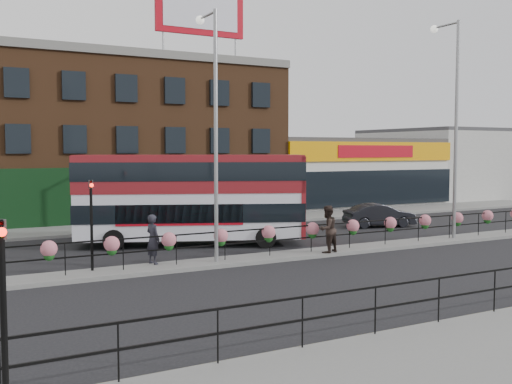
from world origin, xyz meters
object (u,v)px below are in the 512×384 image
car (380,215)px  pedestrian_b (327,229)px  pedestrian_a (153,239)px  lamp_column_east (452,110)px  lamp_column_west (213,113)px  double_decker_bus (191,190)px

car → pedestrian_b: bearing=143.5°
pedestrian_a → car: bearing=-87.3°
pedestrian_a → pedestrian_b: bearing=-115.0°
lamp_column_east → lamp_column_west: bearing=-179.4°
pedestrian_a → lamp_column_west: 5.23m
car → lamp_column_west: 15.15m
car → lamp_column_west: lamp_column_west is taller
pedestrian_b → lamp_column_east: bearing=169.3°
double_decker_bus → lamp_column_west: (-1.04, -4.71, 3.21)m
pedestrian_a → lamp_column_east: (14.94, -0.34, 5.24)m
double_decker_bus → car: 12.20m
pedestrian_b → lamp_column_east: size_ratio=0.19×
pedestrian_b → car: bearing=-158.1°
double_decker_bus → pedestrian_a: double_decker_bus is taller
double_decker_bus → lamp_column_west: bearing=-102.4°
double_decker_bus → lamp_column_west: lamp_column_west is taller
pedestrian_b → double_decker_bus: bearing=-70.4°
lamp_column_east → double_decker_bus: bearing=158.5°
lamp_column_west → lamp_column_east: lamp_column_east is taller
double_decker_bus → pedestrian_b: 6.72m
car → pedestrian_a: size_ratio=2.30×
double_decker_bus → pedestrian_a: size_ratio=5.63×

